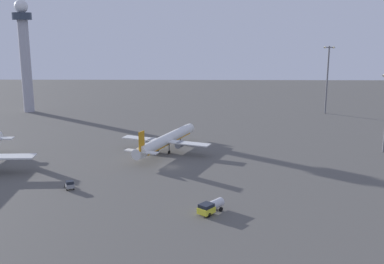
{
  "coord_description": "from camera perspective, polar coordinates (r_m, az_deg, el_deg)",
  "views": [
    {
      "loc": [
        7.42,
        -115.55,
        35.95
      ],
      "look_at": [
        5.21,
        24.26,
        4.0
      ],
      "focal_mm": 42.63,
      "sensor_mm": 36.0,
      "label": 1
    }
  ],
  "objects": [
    {
      "name": "ground_plane",
      "position": [
        121.24,
        -2.65,
        -4.39
      ],
      "size": [
        416.0,
        416.0,
        0.0
      ],
      "primitive_type": "plane",
      "color": "#56544F"
    },
    {
      "name": "control_tower",
      "position": [
        210.56,
        -20.22,
        9.71
      ],
      "size": [
        8.0,
        8.0,
        47.66
      ],
      "color": "#A8A8B2",
      "rests_on": "ground"
    },
    {
      "name": "airplane_mid_apron",
      "position": [
        135.23,
        -3.3,
        -1.04
      ],
      "size": [
        27.04,
        34.28,
        9.2
      ],
      "rotation": [
        0.0,
        0.0,
        -0.39
      ],
      "color": "silver",
      "rests_on": "ground"
    },
    {
      "name": "pushback_tug",
      "position": [
        108.07,
        -15.05,
        -6.42
      ],
      "size": [
        2.93,
        3.55,
        2.05
      ],
      "rotation": [
        0.0,
        0.0,
        3.58
      ],
      "color": "gray",
      "rests_on": "ground"
    },
    {
      "name": "fuel_truck",
      "position": [
        91.68,
        2.35,
        -9.3
      ],
      "size": [
        5.65,
        6.18,
        2.35
      ],
      "rotation": [
        0.0,
        0.0,
        2.45
      ],
      "color": "yellow",
      "rests_on": "ground"
    },
    {
      "name": "apron_light_west",
      "position": [
        202.91,
        16.58,
        6.76
      ],
      "size": [
        4.8,
        0.9,
        28.67
      ],
      "color": "slate",
      "rests_on": "ground"
    }
  ]
}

